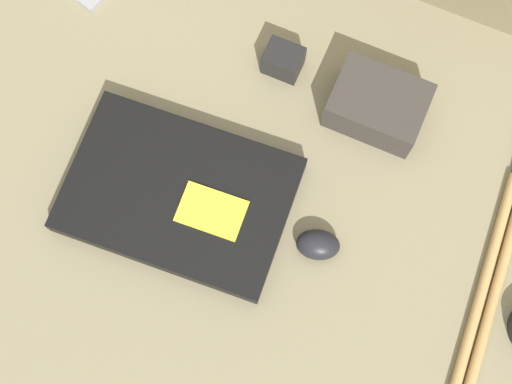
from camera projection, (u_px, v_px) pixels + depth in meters
name	position (u px, v px, depth m)	size (l,w,h in m)	color
ground_plane	(256.00, 214.00, 1.12)	(8.00, 8.00, 0.00)	#38383D
couch_seat	(256.00, 205.00, 1.07)	(1.07, 0.78, 0.11)	#847A5B
laptop	(179.00, 195.00, 1.00)	(0.32, 0.23, 0.03)	black
computer_mouse	(318.00, 245.00, 0.98)	(0.07, 0.06, 0.03)	black
camera_pouch	(378.00, 105.00, 1.02)	(0.13, 0.10, 0.06)	#38332D
charger_brick	(283.00, 60.00, 1.05)	(0.05, 0.04, 0.04)	black
drumstick_pair	(489.00, 291.00, 0.97)	(0.05, 0.35, 0.01)	tan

